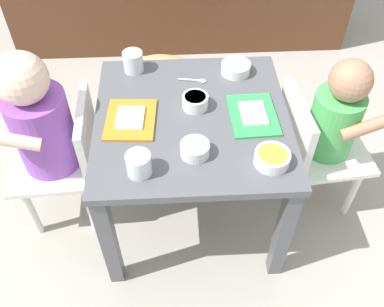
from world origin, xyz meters
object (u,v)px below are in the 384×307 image
seated_child_left (45,127)px  food_tray_left (131,119)px  water_cup_right (139,165)px  spoon_by_left_tray (195,80)px  dining_table (192,135)px  veggie_bowl_far (236,68)px  food_tray_right (253,115)px  dog (177,77)px  water_cup_left (133,63)px  cereal_bowl_right_side (193,149)px  veggie_bowl_near (195,101)px  seated_child_right (330,123)px  cereal_bowl_left_side (272,158)px

seated_child_left → food_tray_left: bearing=-7.8°
water_cup_right → spoon_by_left_tray: (0.17, 0.38, -0.03)m
dining_table → water_cup_right: water_cup_right is taller
veggie_bowl_far → dining_table: bearing=-126.6°
dining_table → food_tray_right: (0.18, -0.01, 0.08)m
dining_table → veggie_bowl_far: bearing=53.4°
dog → water_cup_left: bearing=-115.1°
veggie_bowl_far → cereal_bowl_right_side: size_ratio=1.20×
veggie_bowl_far → veggie_bowl_near: bearing=-131.0°
food_tray_right → water_cup_left: bearing=145.8°
dog → water_cup_left: size_ratio=6.43×
water_cup_left → water_cup_right: size_ratio=1.03×
seated_child_right → food_tray_left: seated_child_right is taller
dining_table → veggie_bowl_near: (0.01, 0.04, 0.10)m
cereal_bowl_left_side → cereal_bowl_right_side: bearing=168.3°
seated_child_left → food_tray_left: (0.27, -0.04, 0.05)m
water_cup_right → cereal_bowl_right_side: 0.16m
water_cup_right → seated_child_right: bearing=22.2°
dog → water_cup_right: size_ratio=6.62×
dining_table → veggie_bowl_near: 0.11m
seated_child_left → veggie_bowl_far: 0.64m
dining_table → cereal_bowl_right_side: (-0.00, -0.15, 0.10)m
food_tray_left → water_cup_left: 0.25m
food_tray_left → veggie_bowl_near: (0.20, 0.05, 0.02)m
dog → spoon_by_left_tray: 0.47m
dining_table → seated_child_left: size_ratio=0.87×
seated_child_left → water_cup_right: size_ratio=10.20×
food_tray_left → spoon_by_left_tray: food_tray_left is taller
cereal_bowl_right_side → cereal_bowl_left_side: (0.21, -0.04, -0.00)m
cereal_bowl_right_side → veggie_bowl_near: bearing=85.2°
food_tray_right → veggie_bowl_far: (-0.03, 0.22, 0.01)m
food_tray_right → spoon_by_left_tray: bearing=132.8°
seated_child_left → dog: seated_child_left is taller
food_tray_left → water_cup_left: water_cup_left is taller
seated_child_left → dog: 0.71m
food_tray_left → cereal_bowl_left_side: 0.43m
dining_table → food_tray_left: (-0.18, -0.01, 0.08)m
food_tray_right → water_cup_right: water_cup_right is taller
dog → veggie_bowl_far: veggie_bowl_far is taller
seated_child_left → cereal_bowl_right_side: 0.49m
food_tray_left → veggie_bowl_near: 0.20m
food_tray_right → seated_child_right: bearing=9.4°
food_tray_left → spoon_by_left_tray: 0.27m
cereal_bowl_right_side → spoon_by_left_tray: cereal_bowl_right_side is taller
food_tray_left → water_cup_left: (0.00, 0.25, 0.02)m
water_cup_left → dining_table: bearing=-53.0°
food_tray_right → cereal_bowl_right_side: (-0.19, -0.14, 0.01)m
veggie_bowl_far → spoon_by_left_tray: veggie_bowl_far is taller
seated_child_right → dining_table: bearing=-175.2°
veggie_bowl_far → spoon_by_left_tray: bearing=-164.2°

